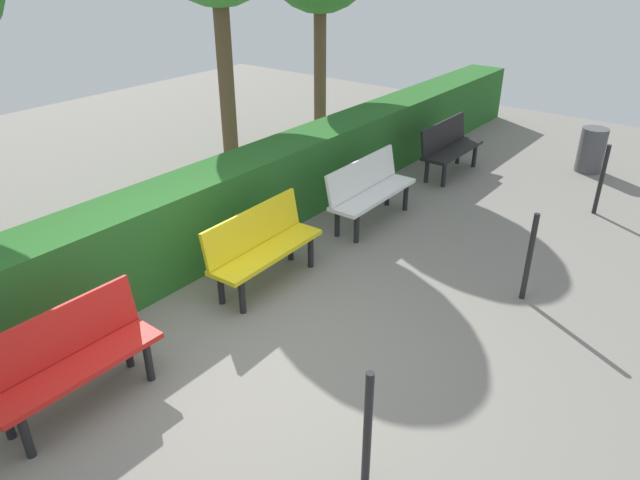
# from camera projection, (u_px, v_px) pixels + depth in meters

# --- Properties ---
(ground_plane) EXTENTS (20.62, 20.62, 0.00)m
(ground_plane) POSITION_uv_depth(u_px,v_px,m) (259.00, 365.00, 5.32)
(ground_plane) COLOR gray
(bench_black) EXTENTS (1.43, 0.45, 0.86)m
(bench_black) POSITION_uv_depth(u_px,v_px,m) (449.00, 145.00, 9.46)
(bench_black) COLOR black
(bench_black) RESTS_ON ground_plane
(bench_white) EXTENTS (1.56, 0.48, 0.86)m
(bench_white) POSITION_uv_depth(u_px,v_px,m) (369.00, 188.00, 7.83)
(bench_white) COLOR white
(bench_white) RESTS_ON ground_plane
(bench_yellow) EXTENTS (1.49, 0.50, 0.86)m
(bench_yellow) POSITION_uv_depth(u_px,v_px,m) (262.00, 244.00, 6.40)
(bench_yellow) COLOR yellow
(bench_yellow) RESTS_ON ground_plane
(bench_red) EXTENTS (1.40, 0.47, 0.86)m
(bench_red) POSITION_uv_depth(u_px,v_px,m) (70.00, 357.00, 4.68)
(bench_red) COLOR red
(bench_red) RESTS_ON ground_plane
(hedge_row) EXTENTS (16.62, 0.72, 1.04)m
(hedge_row) POSITION_uv_depth(u_px,v_px,m) (194.00, 220.00, 6.85)
(hedge_row) COLOR #266023
(hedge_row) RESTS_ON ground_plane
(railing_post_near) EXTENTS (0.06, 0.06, 1.00)m
(railing_post_near) POSITION_uv_depth(u_px,v_px,m) (601.00, 180.00, 8.05)
(railing_post_near) COLOR black
(railing_post_near) RESTS_ON ground_plane
(railing_post_mid) EXTENTS (0.06, 0.06, 1.00)m
(railing_post_mid) POSITION_uv_depth(u_px,v_px,m) (529.00, 257.00, 6.09)
(railing_post_mid) COLOR black
(railing_post_mid) RESTS_ON ground_plane
(railing_post_far) EXTENTS (0.06, 0.06, 1.00)m
(railing_post_far) POSITION_uv_depth(u_px,v_px,m) (367.00, 431.00, 3.94)
(railing_post_far) COLOR black
(railing_post_far) RESTS_ON ground_plane
(trash_bin) EXTENTS (0.42, 0.42, 0.73)m
(trash_bin) POSITION_uv_depth(u_px,v_px,m) (591.00, 150.00, 9.61)
(trash_bin) COLOR #4C4C51
(trash_bin) RESTS_ON ground_plane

